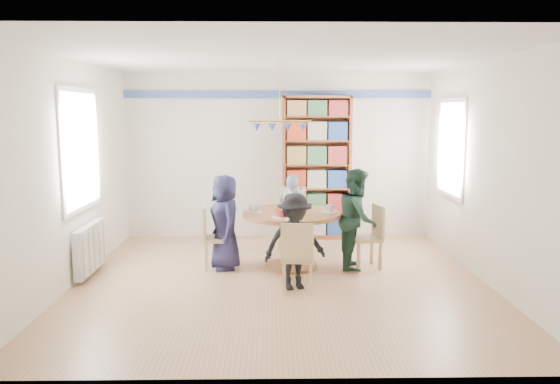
{
  "coord_description": "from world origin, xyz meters",
  "views": [
    {
      "loc": [
        -0.11,
        -6.5,
        2.07
      ],
      "look_at": [
        0.0,
        0.4,
        1.05
      ],
      "focal_mm": 35.0,
      "sensor_mm": 36.0,
      "label": 1
    }
  ],
  "objects_px": {
    "chair_left": "(212,234)",
    "chair_right": "(371,233)",
    "radiator": "(91,248)",
    "chair_far": "(292,215)",
    "person_far": "(292,212)",
    "person_right": "(357,219)",
    "person_near": "(295,242)",
    "bookshelf": "(316,169)",
    "chair_near": "(298,254)",
    "dining_table": "(292,227)",
    "person_left": "(225,222)"
  },
  "relations": [
    {
      "from": "radiator",
      "to": "chair_left",
      "type": "height_order",
      "value": "chair_left"
    },
    {
      "from": "dining_table",
      "to": "person_far",
      "type": "distance_m",
      "value": 0.93
    },
    {
      "from": "chair_left",
      "to": "chair_near",
      "type": "height_order",
      "value": "chair_left"
    },
    {
      "from": "radiator",
      "to": "chair_right",
      "type": "xyz_separation_m",
      "value": [
        3.63,
        0.26,
        0.12
      ]
    },
    {
      "from": "chair_right",
      "to": "person_right",
      "type": "relative_size",
      "value": 0.64
    },
    {
      "from": "person_far",
      "to": "chair_right",
      "type": "bearing_deg",
      "value": 158.02
    },
    {
      "from": "radiator",
      "to": "bookshelf",
      "type": "bearing_deg",
      "value": 33.86
    },
    {
      "from": "person_right",
      "to": "person_far",
      "type": "xyz_separation_m",
      "value": [
        -0.83,
        0.96,
        -0.09
      ]
    },
    {
      "from": "dining_table",
      "to": "person_near",
      "type": "distance_m",
      "value": 0.9
    },
    {
      "from": "chair_far",
      "to": "person_far",
      "type": "relative_size",
      "value": 0.81
    },
    {
      "from": "chair_left",
      "to": "person_near",
      "type": "relative_size",
      "value": 0.74
    },
    {
      "from": "chair_far",
      "to": "person_far",
      "type": "xyz_separation_m",
      "value": [
        -0.0,
        -0.13,
        0.06
      ]
    },
    {
      "from": "dining_table",
      "to": "chair_near",
      "type": "xyz_separation_m",
      "value": [
        0.03,
        -1.06,
        -0.1
      ]
    },
    {
      "from": "chair_left",
      "to": "person_far",
      "type": "height_order",
      "value": "person_far"
    },
    {
      "from": "dining_table",
      "to": "chair_right",
      "type": "relative_size",
      "value": 1.53
    },
    {
      "from": "bookshelf",
      "to": "chair_far",
      "type": "bearing_deg",
      "value": -121.3
    },
    {
      "from": "chair_right",
      "to": "bookshelf",
      "type": "xyz_separation_m",
      "value": [
        -0.58,
        1.78,
        0.68
      ]
    },
    {
      "from": "radiator",
      "to": "bookshelf",
      "type": "height_order",
      "value": "bookshelf"
    },
    {
      "from": "radiator",
      "to": "chair_far",
      "type": "height_order",
      "value": "chair_far"
    },
    {
      "from": "dining_table",
      "to": "chair_near",
      "type": "height_order",
      "value": "chair_near"
    },
    {
      "from": "person_far",
      "to": "bookshelf",
      "type": "height_order",
      "value": "bookshelf"
    },
    {
      "from": "person_left",
      "to": "bookshelf",
      "type": "distance_m",
      "value": 2.3
    },
    {
      "from": "dining_table",
      "to": "person_near",
      "type": "bearing_deg",
      "value": -89.85
    },
    {
      "from": "chair_near",
      "to": "bookshelf",
      "type": "distance_m",
      "value": 2.92
    },
    {
      "from": "chair_left",
      "to": "person_right",
      "type": "xyz_separation_m",
      "value": [
        1.93,
        -0.01,
        0.21
      ]
    },
    {
      "from": "chair_near",
      "to": "person_far",
      "type": "height_order",
      "value": "person_far"
    },
    {
      "from": "person_left",
      "to": "bookshelf",
      "type": "height_order",
      "value": "bookshelf"
    },
    {
      "from": "chair_right",
      "to": "chair_near",
      "type": "relative_size",
      "value": 1.01
    },
    {
      "from": "dining_table",
      "to": "radiator",
      "type": "bearing_deg",
      "value": -173.5
    },
    {
      "from": "chair_far",
      "to": "person_far",
      "type": "height_order",
      "value": "person_far"
    },
    {
      "from": "chair_right",
      "to": "chair_far",
      "type": "bearing_deg",
      "value": 132.71
    },
    {
      "from": "dining_table",
      "to": "person_right",
      "type": "distance_m",
      "value": 0.88
    },
    {
      "from": "chair_far",
      "to": "person_far",
      "type": "distance_m",
      "value": 0.14
    },
    {
      "from": "dining_table",
      "to": "person_near",
      "type": "height_order",
      "value": "person_near"
    },
    {
      "from": "person_right",
      "to": "chair_right",
      "type": "bearing_deg",
      "value": -79.2
    },
    {
      "from": "chair_left",
      "to": "person_far",
      "type": "relative_size",
      "value": 0.73
    },
    {
      "from": "chair_left",
      "to": "chair_far",
      "type": "xyz_separation_m",
      "value": [
        1.1,
        1.07,
        0.05
      ]
    },
    {
      "from": "bookshelf",
      "to": "person_right",
      "type": "bearing_deg",
      "value": -77.21
    },
    {
      "from": "person_far",
      "to": "chair_far",
      "type": "bearing_deg",
      "value": -70.48
    },
    {
      "from": "dining_table",
      "to": "chair_near",
      "type": "distance_m",
      "value": 1.06
    },
    {
      "from": "chair_left",
      "to": "chair_right",
      "type": "bearing_deg",
      "value": -0.44
    },
    {
      "from": "chair_far",
      "to": "person_right",
      "type": "height_order",
      "value": "person_right"
    },
    {
      "from": "person_right",
      "to": "person_near",
      "type": "distance_m",
      "value": 1.23
    },
    {
      "from": "chair_near",
      "to": "person_right",
      "type": "xyz_separation_m",
      "value": [
        0.84,
        1.03,
        0.21
      ]
    },
    {
      "from": "chair_right",
      "to": "person_right",
      "type": "xyz_separation_m",
      "value": [
        -0.18,
        0.0,
        0.2
      ]
    },
    {
      "from": "person_near",
      "to": "chair_far",
      "type": "bearing_deg",
      "value": 72.85
    },
    {
      "from": "bookshelf",
      "to": "dining_table",
      "type": "bearing_deg",
      "value": -105.0
    },
    {
      "from": "radiator",
      "to": "person_near",
      "type": "xyz_separation_m",
      "value": [
        2.58,
        -0.61,
        0.22
      ]
    },
    {
      "from": "chair_far",
      "to": "person_left",
      "type": "distance_m",
      "value": 1.44
    },
    {
      "from": "dining_table",
      "to": "person_left",
      "type": "distance_m",
      "value": 0.88
    }
  ]
}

